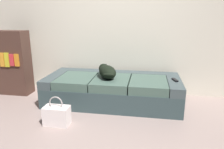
% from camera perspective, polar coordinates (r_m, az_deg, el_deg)
% --- Properties ---
extents(ground_plane, '(10.00, 10.00, 0.00)m').
position_cam_1_polar(ground_plane, '(2.46, -4.22, -17.29)').
color(ground_plane, gray).
extents(back_wall, '(6.40, 0.10, 2.80)m').
position_cam_1_polar(back_wall, '(3.71, 1.71, 16.60)').
color(back_wall, beige).
rests_on(back_wall, ground).
extents(couch, '(2.06, 0.90, 0.43)m').
position_cam_1_polar(couch, '(3.33, 0.15, -4.15)').
color(couch, '#314243').
rests_on(couch, ground).
extents(dog_dark, '(0.41, 0.53, 0.19)m').
position_cam_1_polar(dog_dark, '(3.20, -1.45, 0.88)').
color(dog_dark, black).
rests_on(dog_dark, couch).
extents(tv_remote, '(0.08, 0.16, 0.02)m').
position_cam_1_polar(tv_remote, '(3.19, 16.69, -1.42)').
color(tv_remote, black).
rests_on(tv_remote, couch).
extents(handbag, '(0.32, 0.18, 0.38)m').
position_cam_1_polar(handbag, '(2.79, -14.73, -10.61)').
color(handbag, white).
rests_on(handbag, ground).
extents(bookshelf, '(0.56, 0.30, 1.10)m').
position_cam_1_polar(bookshelf, '(4.03, -25.23, 2.88)').
color(bookshelf, '#482E25').
rests_on(bookshelf, ground).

